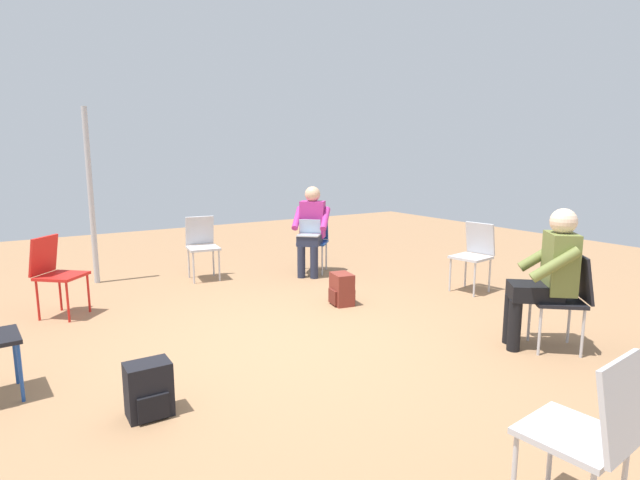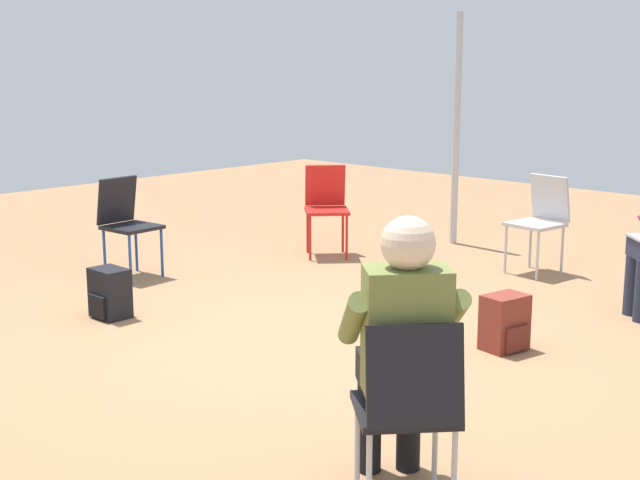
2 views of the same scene
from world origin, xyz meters
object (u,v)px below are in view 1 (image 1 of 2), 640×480
chair_southwest (314,238)px  backpack_near_laptop_user (149,392)px  chair_west (474,252)px  chair_north (591,429)px  chair_northwest (567,295)px  chair_south (202,243)px  chair_southeast (55,270)px  backpack_by_empty_chair (342,291)px  person_in_olive (548,271)px  person_with_laptop (311,226)px

chair_southwest → backpack_near_laptop_user: 4.24m
chair_west → chair_north: size_ratio=1.00×
chair_northwest → chair_south: (1.80, -4.14, 0.00)m
chair_southeast → chair_southwest: bearing=137.2°
chair_northwest → chair_southwest: same height
chair_southwest → chair_west: bearing=162.2°
chair_southeast → backpack_by_empty_chair: chair_southeast is taller
person_in_olive → chair_south: bearing=63.4°
chair_north → person_with_laptop: 5.12m
person_with_laptop → person_in_olive: 3.48m
chair_southeast → chair_south: 1.99m
chair_southwest → person_in_olive: person_in_olive is taller
backpack_near_laptop_user → person_in_olive: bearing=168.1°
chair_northwest → backpack_by_empty_chair: chair_northwest is taller
chair_northwest → chair_north: size_ratio=1.00×
chair_west → chair_southwest: same height
chair_southeast → chair_north: same height
backpack_by_empty_chair → person_in_olive: bearing=110.4°
chair_south → person_with_laptop: person_with_laptop is taller
chair_west → backpack_near_laptop_user: bearing=93.7°
person_with_laptop → backpack_by_empty_chair: (0.48, 1.46, -0.53)m
chair_west → backpack_by_empty_chair: bearing=68.0°
chair_southwest → chair_north: bearing=114.3°
chair_west → backpack_by_empty_chair: size_ratio=2.36×
chair_northwest → chair_southwest: bearing=45.2°
person_in_olive → backpack_near_laptop_user: size_ratio=3.44×
chair_west → person_in_olive: person_in_olive is taller
chair_south → chair_west: bearing=144.9°
chair_north → chair_southwest: bearing=65.7°
chair_southwest → backpack_by_empty_chair: (0.60, 1.58, -0.34)m
backpack_near_laptop_user → backpack_by_empty_chair: (-2.46, -1.34, 0.00)m
chair_north → person_with_laptop: size_ratio=0.69×
chair_northwest → chair_south: same height
person_with_laptop → backpack_near_laptop_user: 4.09m
chair_south → backpack_near_laptop_user: 3.71m
chair_north → backpack_by_empty_chair: bearing=66.9°
chair_west → backpack_near_laptop_user: size_ratio=2.36×
chair_southeast → chair_south: bearing=154.1°
backpack_near_laptop_user → chair_northwest: bearing=166.7°
chair_south → person_with_laptop: bearing=165.4°
chair_southeast → backpack_by_empty_chair: bearing=107.2°
chair_northwest → chair_south: 4.51m
chair_north → person_in_olive: person_in_olive is taller
chair_west → backpack_by_empty_chair: (1.72, -0.39, -0.34)m
chair_southeast → chair_west: (-4.48, 1.66, 0.00)m
chair_southeast → chair_west: 4.78m
backpack_by_empty_chair → chair_southeast: bearing=-24.6°
chair_southeast → backpack_near_laptop_user: 2.64m
person_with_laptop → backpack_by_empty_chair: size_ratio=3.44×
person_with_laptop → chair_northwest: bearing=138.8°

